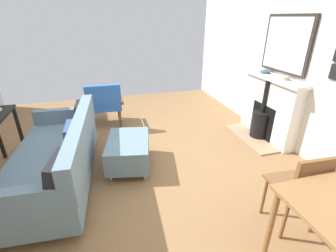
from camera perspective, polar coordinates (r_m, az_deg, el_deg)
ground_plane at (r=3.46m, az=-9.51°, el=-8.61°), size 5.06×6.29×0.01m
wall_left at (r=4.05m, az=28.42°, el=13.78°), size 0.12×6.29×2.62m
fireplace at (r=4.23m, az=22.81°, el=3.26°), size 0.57×1.24×1.04m
mirror_over_mantel at (r=4.08m, az=26.56°, el=17.16°), size 0.04×0.92×0.82m
mantel_bowl_near at (r=4.27m, az=22.34°, el=11.95°), size 0.16×0.16×0.04m
mantel_bowl_far at (r=3.92m, az=26.35°, el=10.32°), size 0.12×0.12×0.05m
sofa at (r=3.15m, az=-24.98°, el=-6.96°), size 1.02×2.04×0.81m
ottoman at (r=3.26m, az=-9.49°, el=-5.76°), size 0.69×0.88×0.40m
armchair_accent at (r=4.47m, az=-15.13°, el=5.49°), size 0.69×0.60×0.84m
dining_chair_near_fireplace at (r=2.48m, az=29.39°, el=-12.51°), size 0.42×0.42×0.85m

